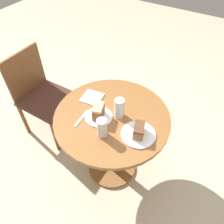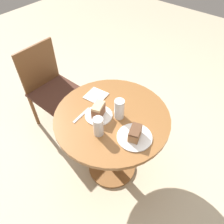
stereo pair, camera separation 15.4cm
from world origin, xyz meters
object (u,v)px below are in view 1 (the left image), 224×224
(chair, at_px, (42,95))
(glass_lemonade, at_px, (119,109))
(cake_slice_far, at_px, (139,130))
(glass_water, at_px, (102,129))
(plate_near, at_px, (99,117))
(plate_far, at_px, (138,134))
(cake_slice_near, at_px, (98,111))

(chair, height_order, glass_lemonade, glass_lemonade)
(chair, bearing_deg, cake_slice_far, -97.31)
(cake_slice_far, bearing_deg, glass_water, 120.68)
(plate_near, distance_m, plate_far, 0.31)
(chair, relative_size, plate_near, 4.43)
(chair, bearing_deg, glass_water, -106.53)
(plate_near, height_order, cake_slice_near, cake_slice_near)
(chair, distance_m, cake_slice_far, 1.15)
(chair, relative_size, cake_slice_near, 7.07)
(glass_lemonade, distance_m, glass_water, 0.21)
(plate_far, bearing_deg, glass_water, 120.68)
(chair, xyz_separation_m, glass_lemonade, (-0.06, -0.90, 0.33))
(plate_far, height_order, cake_slice_near, cake_slice_near)
(cake_slice_near, height_order, glass_water, glass_water)
(chair, bearing_deg, glass_lemonade, -93.75)
(plate_near, bearing_deg, glass_water, -138.07)
(plate_near, relative_size, cake_slice_far, 1.55)
(chair, height_order, cake_slice_far, chair)
(chair, relative_size, glass_water, 6.20)
(plate_far, xyz_separation_m, glass_lemonade, (0.08, 0.19, 0.06))
(cake_slice_near, distance_m, glass_lemonade, 0.15)
(cake_slice_near, bearing_deg, glass_water, -138.07)
(cake_slice_far, bearing_deg, plate_far, 90.00)
(glass_lemonade, bearing_deg, plate_near, 126.57)
(chair, relative_size, cake_slice_far, 6.87)
(cake_slice_near, bearing_deg, chair, 79.01)
(plate_far, height_order, glass_water, glass_water)
(plate_near, relative_size, plate_far, 0.85)
(chair, distance_m, glass_lemonade, 0.96)
(plate_near, relative_size, glass_water, 1.40)
(chair, relative_size, plate_far, 3.74)
(plate_far, relative_size, cake_slice_near, 1.89)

